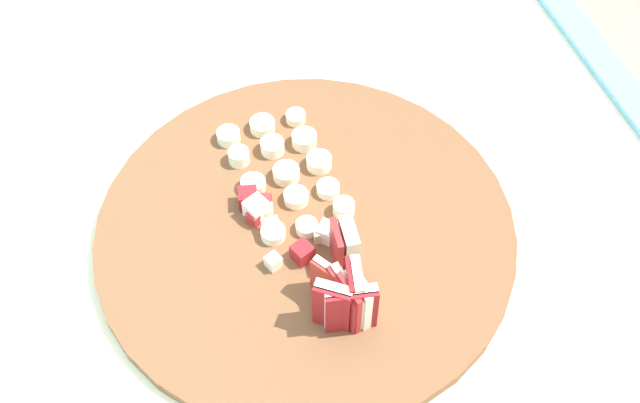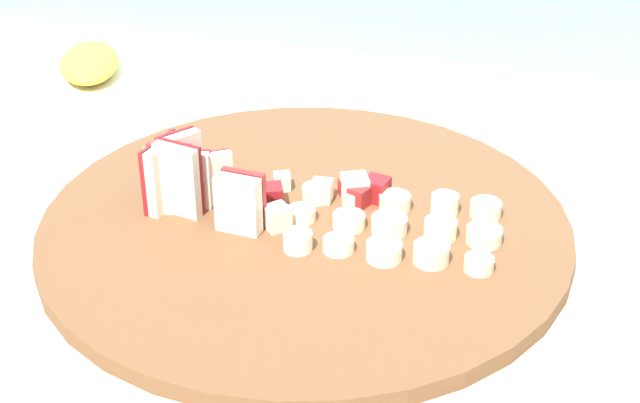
{
  "view_description": "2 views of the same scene",
  "coord_description": "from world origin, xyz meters",
  "px_view_note": "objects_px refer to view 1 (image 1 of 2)",
  "views": [
    {
      "loc": [
        -0.54,
        0.16,
        1.62
      ],
      "look_at": [
        -0.04,
        -0.0,
        0.93
      ],
      "focal_mm": 46.8,
      "sensor_mm": 36.0,
      "label": 1
    },
    {
      "loc": [
        0.13,
        -0.62,
        1.33
      ],
      "look_at": [
        -0.06,
        0.04,
        0.92
      ],
      "focal_mm": 53.4,
      "sensor_mm": 36.0,
      "label": 2
    }
  ],
  "objects_px": {
    "apple_dice_pile": "(277,222)",
    "banana_slice_rows": "(284,169)",
    "cutting_board": "(305,232)",
    "apple_wedge_fan": "(345,291)"
  },
  "relations": [
    {
      "from": "apple_wedge_fan",
      "to": "apple_dice_pile",
      "type": "xyz_separation_m",
      "value": [
        0.11,
        0.04,
        -0.02
      ]
    },
    {
      "from": "apple_dice_pile",
      "to": "banana_slice_rows",
      "type": "height_order",
      "value": "apple_dice_pile"
    },
    {
      "from": "cutting_board",
      "to": "apple_wedge_fan",
      "type": "bearing_deg",
      "value": -174.95
    },
    {
      "from": "cutting_board",
      "to": "apple_wedge_fan",
      "type": "height_order",
      "value": "apple_wedge_fan"
    },
    {
      "from": "apple_wedge_fan",
      "to": "banana_slice_rows",
      "type": "height_order",
      "value": "apple_wedge_fan"
    },
    {
      "from": "apple_wedge_fan",
      "to": "apple_dice_pile",
      "type": "bearing_deg",
      "value": 18.19
    },
    {
      "from": "cutting_board",
      "to": "apple_dice_pile",
      "type": "distance_m",
      "value": 0.03
    },
    {
      "from": "apple_dice_pile",
      "to": "banana_slice_rows",
      "type": "distance_m",
      "value": 0.07
    },
    {
      "from": "apple_dice_pile",
      "to": "banana_slice_rows",
      "type": "bearing_deg",
      "value": -21.73
    },
    {
      "from": "cutting_board",
      "to": "apple_dice_pile",
      "type": "height_order",
      "value": "apple_dice_pile"
    }
  ]
}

